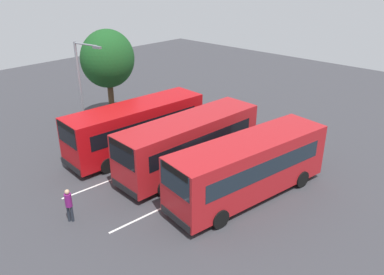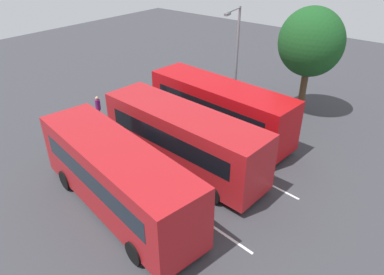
{
  "view_description": "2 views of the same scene",
  "coord_description": "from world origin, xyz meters",
  "px_view_note": "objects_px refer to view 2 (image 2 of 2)",
  "views": [
    {
      "loc": [
        14.0,
        13.68,
        10.92
      ],
      "look_at": [
        -1.04,
        -0.39,
        1.75
      ],
      "focal_mm": 35.86,
      "sensor_mm": 36.0,
      "label": 1
    },
    {
      "loc": [
        -10.48,
        11.4,
        10.51
      ],
      "look_at": [
        -0.84,
        -0.43,
        1.7
      ],
      "focal_mm": 32.98,
      "sensor_mm": 36.0,
      "label": 2
    }
  ],
  "objects_px": {
    "bus_center_right": "(116,176)",
    "depot_tree": "(311,43)",
    "bus_center_left": "(182,137)",
    "pedestrian": "(98,107)",
    "street_lamp": "(236,53)",
    "bus_far_left": "(219,107)"
  },
  "relations": [
    {
      "from": "bus_center_right",
      "to": "depot_tree",
      "type": "relative_size",
      "value": 1.38
    },
    {
      "from": "bus_center_left",
      "to": "pedestrian",
      "type": "height_order",
      "value": "bus_center_left"
    },
    {
      "from": "bus_center_left",
      "to": "street_lamp",
      "type": "height_order",
      "value": "street_lamp"
    },
    {
      "from": "bus_center_left",
      "to": "bus_center_right",
      "type": "height_order",
      "value": "same"
    },
    {
      "from": "bus_far_left",
      "to": "street_lamp",
      "type": "height_order",
      "value": "street_lamp"
    },
    {
      "from": "pedestrian",
      "to": "depot_tree",
      "type": "xyz_separation_m",
      "value": [
        -9.41,
        -9.59,
        3.68
      ]
    },
    {
      "from": "street_lamp",
      "to": "depot_tree",
      "type": "bearing_deg",
      "value": 112.59
    },
    {
      "from": "bus_center_left",
      "to": "pedestrian",
      "type": "xyz_separation_m",
      "value": [
        7.51,
        -0.52,
        -0.72
      ]
    },
    {
      "from": "bus_center_left",
      "to": "bus_center_right",
      "type": "relative_size",
      "value": 0.99
    },
    {
      "from": "street_lamp",
      "to": "depot_tree",
      "type": "xyz_separation_m",
      "value": [
        -3.83,
        -2.51,
        0.77
      ]
    },
    {
      "from": "bus_center_left",
      "to": "depot_tree",
      "type": "distance_m",
      "value": 10.71
    },
    {
      "from": "depot_tree",
      "to": "bus_far_left",
      "type": "bearing_deg",
      "value": 67.69
    },
    {
      "from": "bus_far_left",
      "to": "street_lamp",
      "type": "bearing_deg",
      "value": -64.75
    },
    {
      "from": "bus_center_left",
      "to": "street_lamp",
      "type": "distance_m",
      "value": 8.14
    },
    {
      "from": "bus_center_left",
      "to": "bus_center_right",
      "type": "xyz_separation_m",
      "value": [
        0.06,
        4.2,
        0.0
      ]
    },
    {
      "from": "street_lamp",
      "to": "bus_center_left",
      "type": "bearing_deg",
      "value": 3.68
    },
    {
      "from": "bus_center_right",
      "to": "pedestrian",
      "type": "relative_size",
      "value": 5.53
    },
    {
      "from": "bus_center_left",
      "to": "bus_center_right",
      "type": "bearing_deg",
      "value": 92.62
    },
    {
      "from": "pedestrian",
      "to": "depot_tree",
      "type": "bearing_deg",
      "value": 2.69
    },
    {
      "from": "bus_far_left",
      "to": "bus_center_left",
      "type": "relative_size",
      "value": 1.0
    },
    {
      "from": "bus_center_right",
      "to": "depot_tree",
      "type": "height_order",
      "value": "depot_tree"
    },
    {
      "from": "bus_center_left",
      "to": "street_lamp",
      "type": "bearing_deg",
      "value": -72.21
    }
  ]
}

